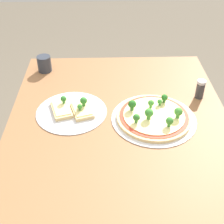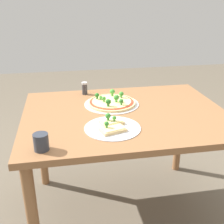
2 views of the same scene
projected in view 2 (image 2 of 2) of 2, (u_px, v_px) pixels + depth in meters
The scene contains 6 objects.
ground_plane at pixel (123, 209), 2.03m from camera, with size 8.00×8.00×0.00m, color brown.
dining_table at pixel (125, 126), 1.77m from camera, with size 1.25×0.94×0.76m.
pizza_tray_whole at pixel (112, 102), 1.85m from camera, with size 0.36×0.36×0.07m.
pizza_tray_slice at pixel (112, 126), 1.53m from camera, with size 0.31×0.31×0.07m.
drinking_cup at pixel (41, 142), 1.30m from camera, with size 0.07×0.07×0.08m, color #2D333D.
condiment_shaker at pixel (85, 88), 2.02m from camera, with size 0.04×0.04×0.09m.
Camera 2 is at (-0.37, -1.56, 1.44)m, focal length 45.00 mm.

